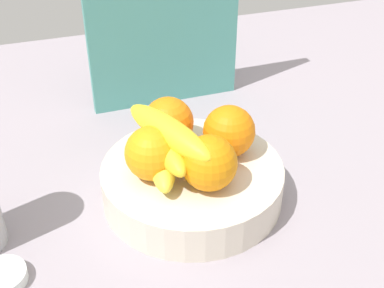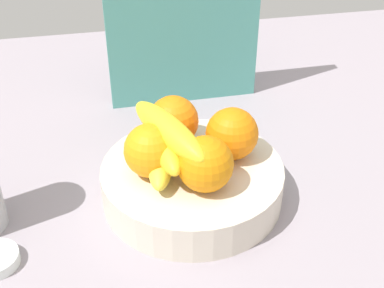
{
  "view_description": "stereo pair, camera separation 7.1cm",
  "coord_description": "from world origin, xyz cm",
  "px_view_note": "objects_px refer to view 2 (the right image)",
  "views": [
    {
      "loc": [
        -18.87,
        -53.37,
        50.38
      ],
      "look_at": [
        -0.04,
        2.99,
        9.54
      ],
      "focal_mm": 48.56,
      "sensor_mm": 36.0,
      "label": 1
    },
    {
      "loc": [
        -12.01,
        -55.21,
        50.38
      ],
      "look_at": [
        -0.04,
        2.99,
        9.54
      ],
      "focal_mm": 48.56,
      "sensor_mm": 36.0,
      "label": 2
    }
  ],
  "objects_px": {
    "fruit_bowl": "(192,182)",
    "banana_bunch": "(164,140)",
    "orange_center": "(151,150)",
    "orange_front_left": "(232,134)",
    "orange_front_right": "(173,121)",
    "cutting_board": "(183,10)",
    "orange_back_left": "(205,164)"
  },
  "relations": [
    {
      "from": "banana_bunch",
      "to": "orange_center",
      "type": "bearing_deg",
      "value": -143.42
    },
    {
      "from": "orange_center",
      "to": "banana_bunch",
      "type": "bearing_deg",
      "value": 36.58
    },
    {
      "from": "orange_front_right",
      "to": "orange_front_left",
      "type": "bearing_deg",
      "value": -33.71
    },
    {
      "from": "orange_front_left",
      "to": "orange_back_left",
      "type": "height_order",
      "value": "same"
    },
    {
      "from": "orange_center",
      "to": "orange_front_right",
      "type": "bearing_deg",
      "value": 58.26
    },
    {
      "from": "fruit_bowl",
      "to": "orange_front_left",
      "type": "xyz_separation_m",
      "value": [
        0.06,
        0.02,
        0.07
      ]
    },
    {
      "from": "fruit_bowl",
      "to": "cutting_board",
      "type": "bearing_deg",
      "value": 81.32
    },
    {
      "from": "orange_center",
      "to": "banana_bunch",
      "type": "xyz_separation_m",
      "value": [
        0.02,
        0.02,
        0.0
      ]
    },
    {
      "from": "orange_center",
      "to": "banana_bunch",
      "type": "relative_size",
      "value": 0.41
    },
    {
      "from": "orange_center",
      "to": "banana_bunch",
      "type": "height_order",
      "value": "banana_bunch"
    },
    {
      "from": "orange_back_left",
      "to": "banana_bunch",
      "type": "height_order",
      "value": "banana_bunch"
    },
    {
      "from": "orange_front_right",
      "to": "banana_bunch",
      "type": "xyz_separation_m",
      "value": [
        -0.02,
        -0.05,
        0.0
      ]
    },
    {
      "from": "orange_front_right",
      "to": "cutting_board",
      "type": "distance_m",
      "value": 0.25
    },
    {
      "from": "orange_front_left",
      "to": "cutting_board",
      "type": "relative_size",
      "value": 0.21
    },
    {
      "from": "orange_back_left",
      "to": "orange_front_left",
      "type": "bearing_deg",
      "value": 49.59
    },
    {
      "from": "orange_center",
      "to": "orange_back_left",
      "type": "bearing_deg",
      "value": -34.74
    },
    {
      "from": "orange_center",
      "to": "cutting_board",
      "type": "bearing_deg",
      "value": 70.88
    },
    {
      "from": "fruit_bowl",
      "to": "orange_center",
      "type": "bearing_deg",
      "value": -178.76
    },
    {
      "from": "cutting_board",
      "to": "banana_bunch",
      "type": "bearing_deg",
      "value": -107.09
    },
    {
      "from": "orange_center",
      "to": "fruit_bowl",
      "type": "bearing_deg",
      "value": 1.24
    },
    {
      "from": "orange_front_left",
      "to": "cutting_board",
      "type": "height_order",
      "value": "cutting_board"
    },
    {
      "from": "orange_center",
      "to": "orange_front_left",
      "type": "bearing_deg",
      "value": 8.43
    },
    {
      "from": "fruit_bowl",
      "to": "orange_front_left",
      "type": "distance_m",
      "value": 0.09
    },
    {
      "from": "orange_front_right",
      "to": "cutting_board",
      "type": "relative_size",
      "value": 0.21
    },
    {
      "from": "fruit_bowl",
      "to": "orange_front_left",
      "type": "height_order",
      "value": "orange_front_left"
    },
    {
      "from": "orange_front_left",
      "to": "orange_back_left",
      "type": "bearing_deg",
      "value": -130.41
    },
    {
      "from": "orange_front_right",
      "to": "fruit_bowl",
      "type": "bearing_deg",
      "value": -77.78
    },
    {
      "from": "orange_center",
      "to": "cutting_board",
      "type": "distance_m",
      "value": 0.32
    },
    {
      "from": "fruit_bowl",
      "to": "banana_bunch",
      "type": "distance_m",
      "value": 0.08
    },
    {
      "from": "fruit_bowl",
      "to": "orange_back_left",
      "type": "xyz_separation_m",
      "value": [
        0.01,
        -0.05,
        0.07
      ]
    },
    {
      "from": "orange_front_left",
      "to": "banana_bunch",
      "type": "distance_m",
      "value": 0.1
    },
    {
      "from": "orange_front_left",
      "to": "orange_back_left",
      "type": "distance_m",
      "value": 0.08
    }
  ]
}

